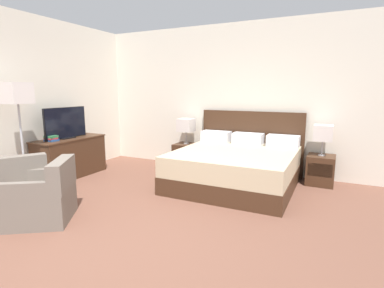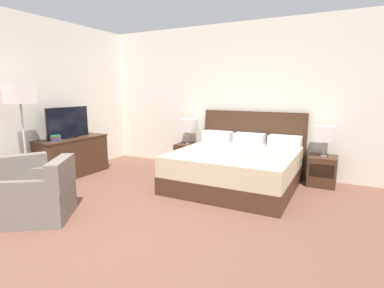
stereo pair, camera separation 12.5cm
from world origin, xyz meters
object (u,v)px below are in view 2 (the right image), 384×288
(book_blue_cover, at_px, (53,138))
(armchair_companion, at_px, (44,197))
(floor_lamp, at_px, (20,100))
(dresser, at_px, (73,156))
(table_lamp_left, at_px, (188,125))
(bed, at_px, (236,166))
(book_small_top, at_px, (54,136))
(armchair_by_window, at_px, (20,186))
(table_lamp_right, at_px, (325,134))
(tv, at_px, (68,123))
(nightstand_right, at_px, (322,171))
(book_red_cover, at_px, (54,140))
(nightstand_left, at_px, (188,156))

(book_blue_cover, distance_m, armchair_companion, 1.80)
(floor_lamp, bearing_deg, dresser, 97.09)
(table_lamp_left, relative_size, dresser, 0.39)
(bed, bearing_deg, dresser, -164.40)
(book_small_top, distance_m, armchair_by_window, 1.31)
(table_lamp_right, height_order, book_small_top, table_lamp_right)
(bed, xyz_separation_m, floor_lamp, (-2.82, -1.81, 1.11))
(table_lamp_right, bearing_deg, armchair_companion, -134.01)
(tv, distance_m, book_small_top, 0.38)
(book_blue_cover, bearing_deg, armchair_companion, -42.63)
(table_lamp_right, relative_size, dresser, 0.39)
(bed, relative_size, armchair_by_window, 2.10)
(table_lamp_left, bearing_deg, armchair_by_window, -109.99)
(nightstand_right, distance_m, armchair_by_window, 4.66)
(book_small_top, bearing_deg, armchair_companion, -42.85)
(bed, distance_m, floor_lamp, 3.53)
(book_red_cover, relative_size, armchair_by_window, 0.22)
(tv, xyz_separation_m, book_small_top, (0.00, -0.33, -0.19))
(table_lamp_left, distance_m, book_small_top, 2.50)
(dresser, relative_size, armchair_companion, 1.38)
(armchair_companion, bearing_deg, book_red_cover, 137.05)
(table_lamp_right, xyz_separation_m, armchair_by_window, (-3.63, -2.92, -0.60))
(book_small_top, bearing_deg, book_blue_cover, 180.00)
(nightstand_right, height_order, book_blue_cover, book_blue_cover)
(nightstand_right, xyz_separation_m, floor_lamp, (-4.10, -2.49, 1.18))
(dresser, relative_size, floor_lamp, 0.78)
(armchair_by_window, xyz_separation_m, floor_lamp, (-0.47, 0.44, 1.15))
(book_blue_cover, relative_size, armchair_by_window, 0.22)
(book_blue_cover, bearing_deg, nightstand_left, 48.46)
(nightstand_left, bearing_deg, floor_lamp, -121.68)
(tv, xyz_separation_m, armchair_companion, (1.27, -1.51, -0.71))
(table_lamp_left, relative_size, book_red_cover, 2.54)
(bed, height_order, dresser, bed)
(bed, distance_m, dresser, 3.05)
(nightstand_left, height_order, book_small_top, book_small_top)
(dresser, bearing_deg, table_lamp_left, 42.03)
(bed, bearing_deg, floor_lamp, -147.20)
(armchair_by_window, relative_size, armchair_companion, 0.98)
(armchair_companion, bearing_deg, nightstand_left, 82.79)
(book_red_cover, bearing_deg, floor_lamp, -79.47)
(book_red_cover, bearing_deg, table_lamp_left, 48.73)
(table_lamp_left, xyz_separation_m, armchair_by_window, (-1.06, -2.92, -0.60))
(bed, distance_m, armchair_companion, 2.90)
(table_lamp_right, xyz_separation_m, armchair_companion, (-2.95, -3.05, -0.60))
(book_small_top, bearing_deg, dresser, 90.86)
(tv, relative_size, floor_lamp, 0.53)
(bed, height_order, book_red_cover, bed)
(book_small_top, bearing_deg, table_lamp_right, 24.01)
(table_lamp_right, bearing_deg, table_lamp_left, 180.00)
(table_lamp_left, distance_m, book_red_cover, 2.50)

